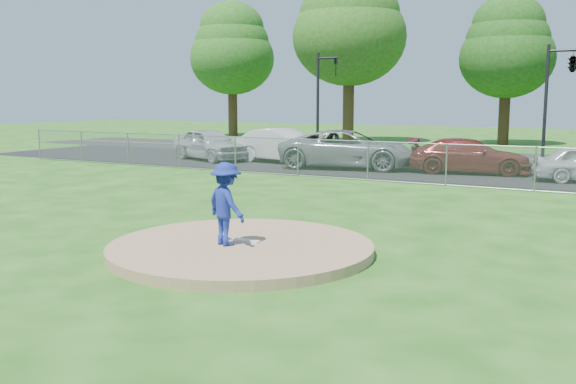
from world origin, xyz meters
name	(u,v)px	position (x,y,z in m)	size (l,w,h in m)	color
ground	(401,191)	(0.00, 10.00, 0.00)	(120.00, 120.00, 0.00)	#1B4F11
pitchers_mound	(241,248)	(0.00, 0.00, 0.10)	(5.40, 5.40, 0.20)	#977553
pitching_rubber	(246,241)	(0.00, 0.20, 0.22)	(0.60, 0.15, 0.04)	white
chain_link_fence	(419,164)	(0.00, 12.00, 0.75)	(40.00, 0.06, 1.50)	gray
parking_lot	(450,172)	(0.00, 16.50, 0.01)	(50.00, 8.00, 0.01)	black
street	(487,157)	(0.00, 24.00, 0.00)	(60.00, 7.00, 0.01)	black
tree_far_left	(232,48)	(-22.00, 33.00, 7.06)	(6.72, 6.72, 10.74)	#3B2315
tree_left	(350,23)	(-11.00, 31.00, 8.24)	(7.84, 7.84, 12.53)	#3B2A15
tree_center	(507,46)	(-1.00, 34.00, 6.47)	(6.16, 6.16, 9.84)	#342012
traffic_signal_left	(322,94)	(-8.76, 22.00, 3.36)	(1.28, 0.20, 5.60)	black
traffic_signal_center	(570,65)	(3.97, 22.00, 4.61)	(1.42, 2.48, 5.60)	black
pitcher	(226,204)	(-0.18, -0.25, 1.04)	(1.08, 0.62, 1.67)	navy
traffic_cone	(289,161)	(-6.72, 14.38, 0.34)	(0.33, 0.33, 0.65)	orange
parked_car_silver	(209,144)	(-12.03, 15.76, 0.81)	(1.89, 4.70, 1.60)	#B1B1B6
parked_car_white	(283,146)	(-8.10, 16.39, 0.83)	(1.74, 4.99, 1.64)	silver
parked_car_gray	(349,149)	(-4.34, 15.63, 0.86)	(2.82, 6.12, 1.70)	gray
parked_car_darkred	(469,156)	(0.85, 16.22, 0.73)	(2.02, 4.97, 1.44)	maroon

